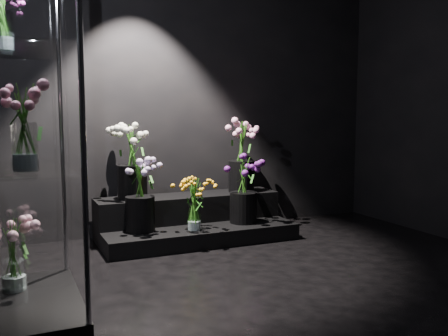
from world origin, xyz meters
TOP-DOWN VIEW (x-y plane):
  - floor at (0.00, 0.00)m, footprint 4.00×4.00m
  - wall_back at (0.00, 2.00)m, footprint 4.00×0.00m
  - display_riser at (-0.16, 1.65)m, footprint 1.76×0.78m
  - display_case at (-1.68, 0.31)m, footprint 0.61×1.01m
  - bouquet_orange_bells at (-0.25, 1.35)m, footprint 0.28×0.28m
  - bouquet_lilac at (-0.70, 1.49)m, footprint 0.48×0.48m
  - bouquet_purple at (0.27, 1.44)m, footprint 0.42×0.42m
  - bouquet_cream_roses at (-0.70, 1.75)m, footprint 0.44×0.44m
  - bouquet_pink_roses at (0.39, 1.72)m, footprint 0.40×0.40m
  - bouquet_case_pink at (-1.65, 0.15)m, footprint 0.39×0.39m
  - bouquet_case_magenta at (-1.73, 0.45)m, footprint 0.23×0.23m
  - bouquet_case_base_pink at (-1.73, 0.50)m, footprint 0.39×0.39m

SIDE VIEW (x-z plane):
  - floor at x=0.00m, z-range 0.00..0.00m
  - display_riser at x=-0.16m, z-range -0.03..0.36m
  - bouquet_case_base_pink at x=-1.73m, z-range 0.11..0.57m
  - bouquet_orange_bells at x=-0.25m, z-range 0.16..0.65m
  - bouquet_purple at x=0.27m, z-range 0.18..0.79m
  - bouquet_lilac at x=-0.70m, z-range 0.20..0.85m
  - bouquet_pink_roses at x=0.39m, z-range 0.43..1.11m
  - bouquet_cream_roses at x=-0.70m, z-range 0.43..1.12m
  - bouquet_case_pink at x=-1.65m, z-range 0.88..1.34m
  - display_case at x=-1.68m, z-range 0.00..2.22m
  - wall_back at x=0.00m, z-range -0.60..3.40m
  - bouquet_case_magenta at x=-1.73m, z-range 1.53..1.89m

